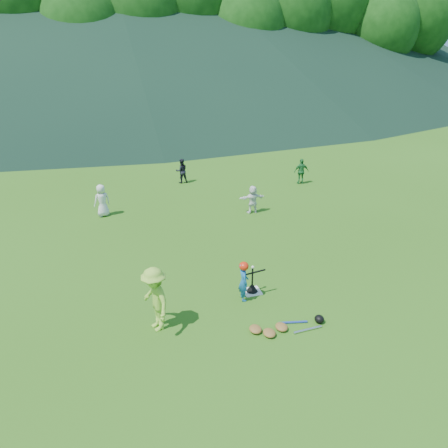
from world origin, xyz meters
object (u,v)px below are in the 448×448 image
home_plate (252,291)px  fielder_a (102,200)px  fielder_b (182,171)px  adult_coach (155,299)px  batting_tee (252,288)px  fielder_d (253,199)px  equipment_pile (282,327)px  fielder_c (301,171)px  batter_child (244,281)px

home_plate → fielder_a: (-3.45, 6.53, 0.59)m
home_plate → fielder_b: size_ratio=0.41×
adult_coach → batting_tee: adult_coach is taller
fielder_d → batting_tee: 5.58m
equipment_pile → fielder_c: bearing=61.5°
batter_child → fielder_c: 9.83m
fielder_a → fielder_b: fielder_a is taller
fielder_b → batting_tee: fielder_b is taller
adult_coach → fielder_c: bearing=122.4°
fielder_b → equipment_pile: (-0.08, -11.25, -0.49)m
batter_child → equipment_pile: bearing=-158.6°
batter_child → batting_tee: size_ratio=1.52×
home_plate → adult_coach: 2.85m
fielder_b → fielder_d: 4.70m
fielder_b → fielder_c: 5.37m
adult_coach → fielder_c: 11.70m
adult_coach → equipment_pile: size_ratio=0.86×
batting_tee → equipment_pile: 1.70m
fielder_a → fielder_b: (3.62, 3.01, -0.05)m
batter_child → fielder_d: bearing=-17.7°
home_plate → fielder_b: bearing=89.0°
batting_tee → fielder_d: bearing=69.4°
batting_tee → batter_child: bearing=-142.9°
home_plate → fielder_b: (0.17, 9.55, 0.54)m
fielder_c → fielder_d: 4.22m
fielder_c → equipment_pile: (-5.17, -9.53, -0.50)m
fielder_a → batting_tee: size_ratio=1.78×
fielder_a → fielder_c: (8.71, 1.30, -0.03)m
adult_coach → fielder_a: bearing=171.2°
home_plate → fielder_b: fielder_b is taller
fielder_b → equipment_pile: size_ratio=0.61×
batter_child → batting_tee: 0.57m
home_plate → batting_tee: size_ratio=0.66×
adult_coach → fielder_a: 7.39m
equipment_pile → home_plate: bearing=93.1°
fielder_b → fielder_a: bearing=38.1°
home_plate → batting_tee: batting_tee is taller
fielder_d → equipment_pile: bearing=76.3°
equipment_pile → fielder_b: bearing=89.6°
fielder_a → adult_coach: bearing=77.1°
home_plate → fielder_c: (5.26, 7.84, 0.56)m
batter_child → fielder_b: size_ratio=0.94×
home_plate → batter_child: (-0.33, -0.25, 0.51)m
adult_coach → batting_tee: bearing=91.8°
batting_tee → equipment_pile: bearing=-86.9°
fielder_c → batting_tee: (-5.26, -7.84, -0.44)m
batter_child → fielder_a: bearing=29.7°
fielder_b → fielder_d: size_ratio=1.04×
fielder_d → equipment_pile: (-1.86, -6.91, -0.47)m
fielder_a → fielder_c: bearing=169.2°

